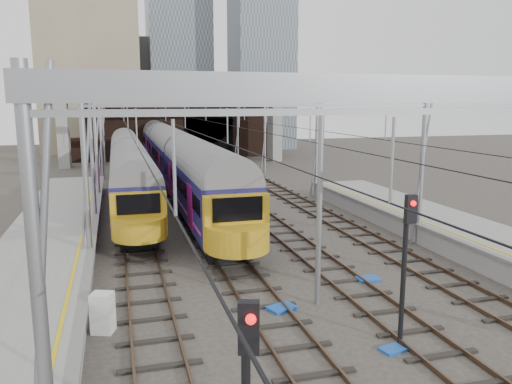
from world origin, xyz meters
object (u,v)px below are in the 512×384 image
object	(u,v)px
train_second	(129,167)
signal_near_centre	(406,251)
train_main	(163,146)
relay_cabinet	(103,313)

from	to	relation	value
train_second	signal_near_centre	distance (m)	27.50
train_main	signal_near_centre	xyz separation A→B (m)	(3.31, -42.16, 0.39)
train_second	signal_near_centre	world-z (taller)	signal_near_centre
train_second	relay_cabinet	bearing A→B (deg)	-93.87
train_second	signal_near_centre	xyz separation A→B (m)	(7.31, -26.51, 0.56)
train_main	signal_near_centre	distance (m)	42.29
train_second	relay_cabinet	distance (m)	23.31
relay_cabinet	train_second	bearing A→B (deg)	106.62
signal_near_centre	relay_cabinet	world-z (taller)	signal_near_centre
signal_near_centre	train_second	bearing A→B (deg)	104.75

